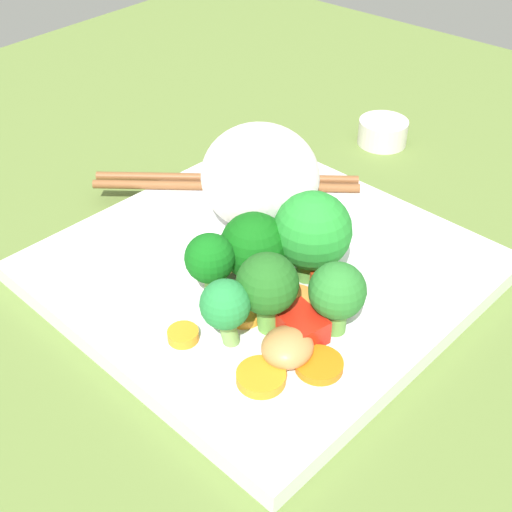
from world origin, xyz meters
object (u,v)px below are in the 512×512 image
at_px(square_plate, 263,269).
at_px(broccoli_floret_4, 337,293).
at_px(chopstick_pair, 226,182).
at_px(rice_mound, 260,177).
at_px(sauce_cup, 383,132).
at_px(carrot_slice_0, 261,377).

distance_m(square_plate, broccoli_floret_4, 0.09).
distance_m(broccoli_floret_4, chopstick_pair, 0.19).
bearing_deg(chopstick_pair, broccoli_floret_4, 115.26).
xyz_separation_m(rice_mound, broccoli_floret_4, (-0.06, -0.12, -0.01)).
height_order(chopstick_pair, sauce_cup, sauce_cup).
bearing_deg(rice_mound, broccoli_floret_4, -118.37).
relative_size(broccoli_floret_4, chopstick_pair, 0.27).
xyz_separation_m(square_plate, carrot_slice_0, (-0.09, -0.07, 0.01)).
height_order(rice_mound, chopstick_pair, rice_mound).
height_order(broccoli_floret_4, carrot_slice_0, broccoli_floret_4).
height_order(square_plate, rice_mound, rice_mound).
height_order(square_plate, carrot_slice_0, carrot_slice_0).
bearing_deg(carrot_slice_0, broccoli_floret_4, -5.42).
bearing_deg(sauce_cup, broccoli_floret_4, -153.99).
relative_size(square_plate, broccoli_floret_4, 5.55).
relative_size(carrot_slice_0, sauce_cup, 0.63).
relative_size(rice_mound, broccoli_floret_4, 1.87).
bearing_deg(carrot_slice_0, sauce_cup, 20.27).
bearing_deg(carrot_slice_0, chopstick_pair, 47.87).
relative_size(broccoli_floret_4, sauce_cup, 1.05).
height_order(square_plate, sauce_cup, sauce_cup).
relative_size(rice_mound, carrot_slice_0, 3.10).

